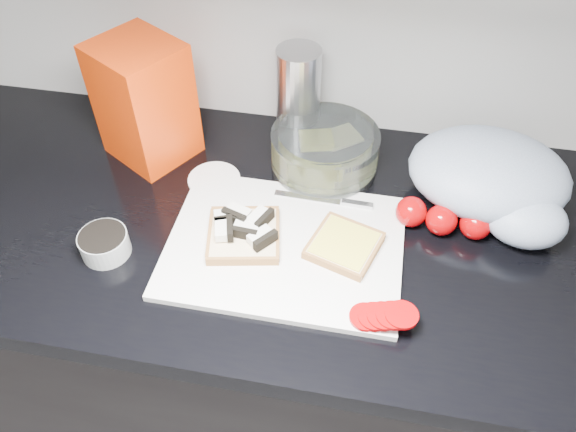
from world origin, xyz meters
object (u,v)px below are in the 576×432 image
at_px(cutting_board, 285,246).
at_px(glass_bowl, 324,152).
at_px(steel_canister, 298,98).
at_px(bread_bag, 144,102).

relative_size(cutting_board, glass_bowl, 1.93).
bearing_deg(steel_canister, bread_bag, -162.61).
bearing_deg(bread_bag, steel_canister, 48.58).
distance_m(glass_bowl, bread_bag, 0.36).
bearing_deg(bread_bag, glass_bowl, 32.39).
bearing_deg(cutting_board, bread_bag, 145.98).
bearing_deg(cutting_board, glass_bowl, 80.59).
bearing_deg(steel_canister, cutting_board, -84.18).
bearing_deg(glass_bowl, bread_bag, -178.81).
xyz_separation_m(cutting_board, bread_bag, (-0.31, 0.21, 0.11)).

